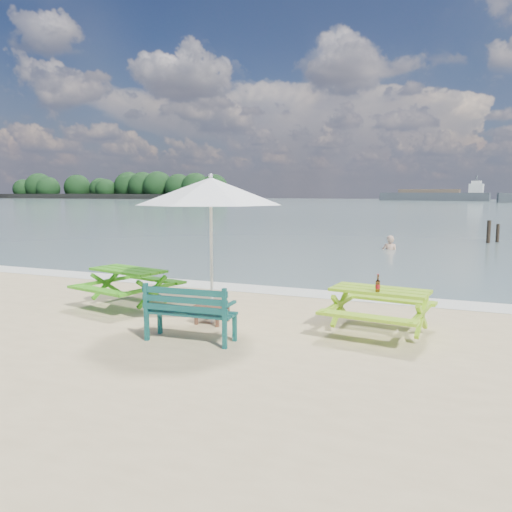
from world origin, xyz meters
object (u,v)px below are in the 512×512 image
at_px(side_table, 212,313).
at_px(beer_bottle, 378,286).
at_px(park_bench, 191,324).
at_px(picnic_table_left, 129,288).
at_px(swimmer, 390,256).
at_px(patio_umbrella, 211,191).
at_px(picnic_table_right, 379,312).

height_order(side_table, beer_bottle, beer_bottle).
bearing_deg(park_bench, beer_bottle, 26.09).
relative_size(picnic_table_left, beer_bottle, 7.38).
height_order(park_bench, beer_bottle, beer_bottle).
bearing_deg(side_table, swimmer, 83.82).
relative_size(patio_umbrella, swimmer, 1.54).
distance_m(side_table, patio_umbrella, 2.09).
relative_size(picnic_table_right, park_bench, 1.31).
xyz_separation_m(picnic_table_right, park_bench, (-2.58, -1.51, -0.08)).
bearing_deg(swimmer, park_bench, -94.96).
bearing_deg(beer_bottle, swimmer, 96.45).
xyz_separation_m(patio_umbrella, beer_bottle, (2.75, 0.21, -1.45)).
height_order(park_bench, patio_umbrella, patio_umbrella).
xyz_separation_m(picnic_table_left, swimmer, (3.51, 11.99, -0.61)).
bearing_deg(picnic_table_right, swimmer, 96.58).
height_order(picnic_table_left, park_bench, park_bench).
bearing_deg(picnic_table_left, swimmer, 73.70).
relative_size(patio_umbrella, beer_bottle, 9.24).
xyz_separation_m(park_bench, swimmer, (1.18, 13.60, -0.52)).
relative_size(park_bench, beer_bottle, 5.12).
relative_size(side_table, swimmer, 0.31).
xyz_separation_m(picnic_table_right, beer_bottle, (0.00, -0.25, 0.46)).
height_order(picnic_table_right, patio_umbrella, patio_umbrella).
distance_m(park_bench, patio_umbrella, 2.26).
distance_m(park_bench, swimmer, 13.66).
distance_m(picnic_table_left, patio_umbrella, 2.92).
bearing_deg(park_bench, swimmer, 85.04).
distance_m(side_table, beer_bottle, 2.83).
bearing_deg(picnic_table_left, park_bench, -34.67).
xyz_separation_m(beer_bottle, swimmer, (-1.40, 12.34, -1.07)).
xyz_separation_m(picnic_table_right, side_table, (-2.75, -0.46, -0.17)).
bearing_deg(picnic_table_left, beer_bottle, -4.05).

